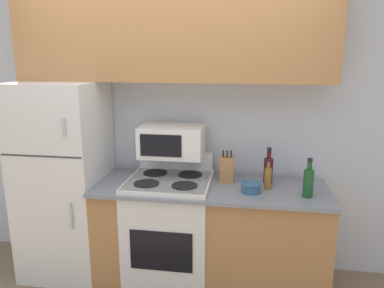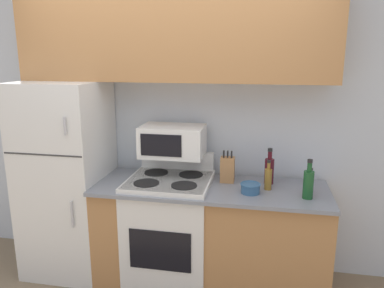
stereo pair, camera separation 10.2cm
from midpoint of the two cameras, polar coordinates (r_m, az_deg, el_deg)
name	(u,v)px [view 1 (the left image)]	position (r m, az deg, el deg)	size (l,w,h in m)	color
wall_back	(178,128)	(3.39, -3.04, 2.45)	(8.00, 0.05, 2.55)	silver
lower_cabinets	(210,235)	(3.25, 1.85, -13.63)	(1.89, 0.67, 0.88)	#B27A47
refrigerator	(65,180)	(3.49, -19.65, -5.19)	(0.69, 0.69, 1.71)	white
upper_cabinets	(172,36)	(3.13, -4.02, 16.14)	(2.58, 0.36, 0.73)	#B27A47
stove	(170,229)	(3.28, -4.29, -12.74)	(0.68, 0.66, 1.08)	white
microwave	(172,141)	(3.16, -4.05, 0.45)	(0.53, 0.35, 0.26)	white
knife_block	(227,169)	(3.14, 4.41, -3.84)	(0.11, 0.09, 0.27)	#B27A47
bowl	(251,187)	(2.94, 7.96, -6.53)	(0.16, 0.16, 0.08)	#335B84
bottle_hot_sauce	(310,182)	(3.04, 16.56, -5.55)	(0.05, 0.05, 0.20)	red
bottle_vinegar	(268,177)	(3.03, 10.55, -5.00)	(0.06, 0.06, 0.24)	olive
bottle_wine_red	(268,169)	(3.16, 10.65, -3.77)	(0.08, 0.08, 0.30)	#470F19
bottle_wine_green	(308,182)	(2.92, 16.35, -5.56)	(0.08, 0.08, 0.30)	#194C23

